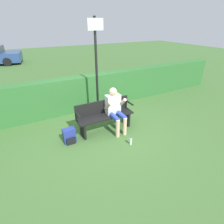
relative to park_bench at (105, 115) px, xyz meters
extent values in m
plane|color=#426B33|center=(0.00, -0.06, -0.47)|extent=(40.00, 40.00, 0.00)
cube|color=#337033|center=(0.00, 1.60, 0.13)|extent=(12.00, 0.43, 1.18)
cube|color=black|center=(0.00, -0.06, -0.01)|extent=(1.61, 0.40, 0.05)
cube|color=black|center=(0.00, 0.13, 0.21)|extent=(1.61, 0.04, 0.39)
cube|color=black|center=(-0.69, -0.06, -0.25)|extent=(0.06, 0.36, 0.44)
cube|color=black|center=(0.69, -0.06, -0.25)|extent=(0.06, 0.36, 0.44)
cylinder|color=black|center=(-0.78, -0.06, 0.23)|extent=(0.05, 0.36, 0.05)
cylinder|color=black|center=(0.78, -0.06, 0.23)|extent=(0.05, 0.36, 0.05)
cube|color=silver|center=(0.25, -0.02, 0.29)|extent=(0.40, 0.22, 0.55)
sphere|color=beige|center=(0.25, -0.02, 0.66)|extent=(0.22, 0.22, 0.22)
cylinder|color=#2D47B7|center=(0.14, -0.25, 0.05)|extent=(0.13, 0.48, 0.13)
cylinder|color=#2D47B7|center=(0.37, -0.25, 0.05)|extent=(0.13, 0.48, 0.13)
cylinder|color=beige|center=(0.14, -0.49, -0.21)|extent=(0.11, 0.11, 0.51)
cylinder|color=beige|center=(0.37, -0.49, -0.21)|extent=(0.11, 0.11, 0.51)
cylinder|color=beige|center=(0.03, -0.15, 0.35)|extent=(0.09, 0.33, 0.33)
cylinder|color=beige|center=(0.48, -0.15, 0.35)|extent=(0.09, 0.33, 0.33)
cube|color=#283893|center=(-1.07, -0.11, -0.27)|extent=(0.31, 0.18, 0.39)
cube|color=black|center=(-1.07, -0.24, -0.37)|extent=(0.23, 0.06, 0.18)
cylinder|color=white|center=(0.26, -0.96, -0.37)|extent=(0.06, 0.06, 0.19)
cylinder|color=#2D66B2|center=(0.26, -0.96, -0.27)|extent=(0.03, 0.03, 0.02)
cylinder|color=black|center=(0.12, 0.72, 1.00)|extent=(0.07, 0.07, 2.93)
cube|color=silver|center=(0.12, 0.68, 2.28)|extent=(0.44, 0.02, 0.29)
cylinder|color=black|center=(-2.16, 12.29, -0.19)|extent=(0.58, 0.27, 0.56)
cylinder|color=black|center=(-2.45, 10.61, -0.19)|extent=(0.58, 0.27, 0.56)
camera|label=1|loc=(-1.86, -3.90, 2.34)|focal=28.00mm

